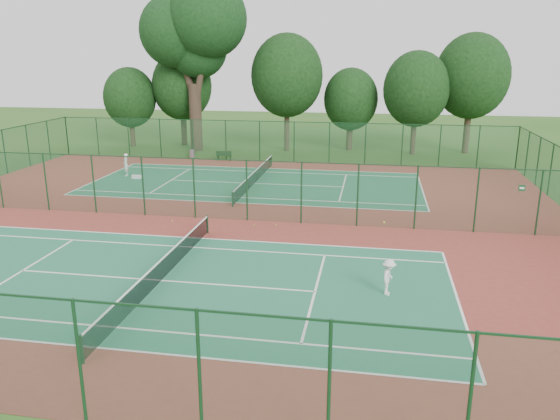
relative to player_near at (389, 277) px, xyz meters
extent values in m
plane|color=#2D571B|center=(-9.24, 8.77, -0.75)|extent=(120.00, 120.00, 0.00)
cube|color=maroon|center=(-9.24, 8.77, -0.74)|extent=(40.00, 36.00, 0.01)
cube|color=#216B4B|center=(-9.24, -0.23, -0.73)|extent=(23.77, 10.97, 0.01)
cube|color=#1F633F|center=(-9.24, 17.77, -0.73)|extent=(23.77, 10.97, 0.01)
cube|color=#1C542C|center=(-9.24, 26.77, 1.00)|extent=(40.00, 0.02, 3.50)
cube|color=#153A1E|center=(-9.24, 26.77, 2.71)|extent=(40.00, 0.05, 0.05)
cube|color=#18482D|center=(-9.24, -9.23, 1.00)|extent=(40.00, 0.02, 3.50)
cube|color=#163E22|center=(-9.24, -9.23, 2.71)|extent=(40.00, 0.05, 0.05)
cube|color=#184929|center=(-9.24, 8.77, 1.00)|extent=(40.00, 0.02, 3.50)
cube|color=#163E20|center=(-9.24, 8.77, 2.71)|extent=(40.00, 0.05, 0.05)
cylinder|color=#14371B|center=(-9.24, -6.63, -0.26)|extent=(0.10, 0.10, 0.97)
cylinder|color=#14371B|center=(-9.24, 6.17, -0.26)|extent=(0.10, 0.10, 0.97)
cube|color=black|center=(-9.24, -0.23, -0.26)|extent=(0.02, 12.80, 0.85)
cube|color=white|center=(-9.24, -0.23, 0.17)|extent=(0.04, 12.80, 0.06)
cylinder|color=#14381D|center=(-9.24, 11.37, -0.26)|extent=(0.10, 0.10, 0.97)
cylinder|color=#14381D|center=(-9.24, 24.17, -0.26)|extent=(0.10, 0.10, 0.97)
cube|color=black|center=(-9.24, 17.77, -0.26)|extent=(0.02, 12.80, 0.85)
cube|color=white|center=(-9.24, 17.77, 0.17)|extent=(0.04, 12.80, 0.06)
imported|color=silver|center=(0.00, 0.00, 0.00)|extent=(0.73, 1.03, 1.46)
imported|color=white|center=(-19.61, 18.63, 0.13)|extent=(0.58, 0.72, 1.72)
cylinder|color=slate|center=(-16.93, 26.37, -0.31)|extent=(0.52, 0.52, 0.85)
cube|color=black|center=(-14.42, 26.10, -0.53)|extent=(0.09, 0.37, 0.42)
cube|color=black|center=(-13.31, 26.15, -0.53)|extent=(0.09, 0.37, 0.42)
cube|color=black|center=(-13.87, 26.13, -0.30)|extent=(1.41, 0.45, 0.05)
cube|color=black|center=(-13.86, 25.94, -0.09)|extent=(1.39, 0.10, 0.42)
cube|color=silver|center=(-18.42, 17.83, -0.60)|extent=(0.74, 0.30, 0.27)
sphere|color=gold|center=(-7.07, 7.80, -0.70)|extent=(0.07, 0.07, 0.07)
sphere|color=#B0CD2F|center=(-5.89, 8.05, -0.70)|extent=(0.07, 0.07, 0.07)
sphere|color=#B8D130|center=(-11.81, 7.80, -0.70)|extent=(0.08, 0.08, 0.08)
cylinder|color=#32241B|center=(-17.94, 30.85, 2.44)|extent=(1.17, 1.17, 6.38)
cylinder|color=#32241B|center=(-18.90, 31.17, 7.23)|extent=(2.16, 0.64, 6.35)
cylinder|color=#32241B|center=(-16.99, 30.64, 7.55)|extent=(2.02, 0.60, 6.89)
sphere|color=black|center=(-19.65, 31.17, 10.42)|extent=(6.81, 6.81, 6.81)
sphere|color=black|center=(-16.35, 30.64, 11.49)|extent=(7.23, 7.23, 7.23)
sphere|color=black|center=(-17.73, 31.70, 8.83)|extent=(5.53, 5.53, 5.53)
camera|label=1|loc=(-0.80, -20.08, 8.34)|focal=35.00mm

